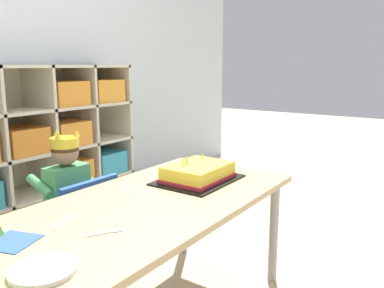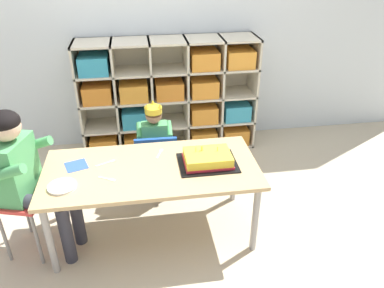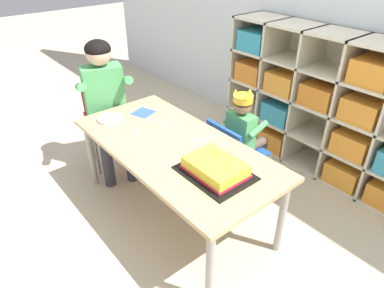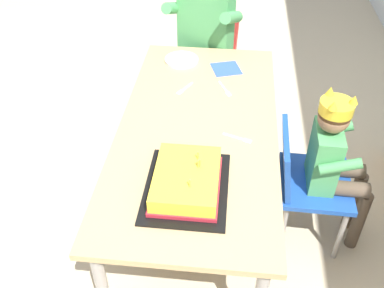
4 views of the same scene
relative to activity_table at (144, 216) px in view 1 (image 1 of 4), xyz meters
The scene contains 10 objects.
storage_cubby_shelf 1.32m from the activity_table, 78.38° to the left, with size 1.73×0.37×1.13m.
activity_table is the anchor object (origin of this frame).
classroom_chair_blue 0.53m from the activity_table, 83.39° to the left, with size 0.37×0.35×0.59m.
child_with_crown 0.61m from the activity_table, 84.34° to the left, with size 0.30×0.31×0.81m.
birthday_cake_on_tray 0.40m from the activity_table, ahead, with size 0.41×0.31×0.12m.
paper_plate_stack 0.59m from the activity_table, 165.77° to the right, with size 0.18×0.18×0.01m, color white.
paper_napkin_square 0.53m from the activity_table, 168.77° to the left, with size 0.14×0.14×0.00m, color #3356B7.
fork_by_napkin 0.33m from the activity_table, 160.97° to the left, with size 0.13×0.07×0.00m.
fork_at_table_front_edge 0.31m from the activity_table, 161.45° to the right, with size 0.12×0.07×0.00m.
fork_near_cake_tray 0.21m from the activity_table, 68.21° to the left, with size 0.06×0.13×0.00m.
Camera 1 is at (-1.15, -1.04, 1.13)m, focal length 37.04 mm.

